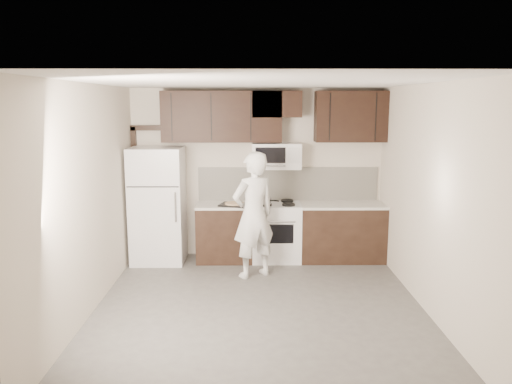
{
  "coord_description": "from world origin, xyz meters",
  "views": [
    {
      "loc": [
        -0.09,
        -5.73,
        2.47
      ],
      "look_at": [
        -0.03,
        0.9,
        1.28
      ],
      "focal_mm": 35.0,
      "sensor_mm": 36.0,
      "label": 1
    }
  ],
  "objects_px": {
    "microwave": "(276,156)",
    "stove": "(276,231)",
    "person": "(253,215)",
    "refrigerator": "(158,205)"
  },
  "relations": [
    {
      "from": "stove",
      "to": "refrigerator",
      "type": "distance_m",
      "value": 1.9
    },
    {
      "from": "microwave",
      "to": "stove",
      "type": "bearing_deg",
      "value": -89.9
    },
    {
      "from": "refrigerator",
      "to": "stove",
      "type": "bearing_deg",
      "value": 1.51
    },
    {
      "from": "stove",
      "to": "person",
      "type": "height_order",
      "value": "person"
    },
    {
      "from": "stove",
      "to": "refrigerator",
      "type": "xyz_separation_m",
      "value": [
        -1.85,
        -0.05,
        0.44
      ]
    },
    {
      "from": "stove",
      "to": "person",
      "type": "distance_m",
      "value": 0.96
    },
    {
      "from": "stove",
      "to": "refrigerator",
      "type": "relative_size",
      "value": 0.52
    },
    {
      "from": "person",
      "to": "stove",
      "type": "bearing_deg",
      "value": -145.78
    },
    {
      "from": "stove",
      "to": "refrigerator",
      "type": "height_order",
      "value": "refrigerator"
    },
    {
      "from": "microwave",
      "to": "refrigerator",
      "type": "height_order",
      "value": "microwave"
    }
  ]
}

